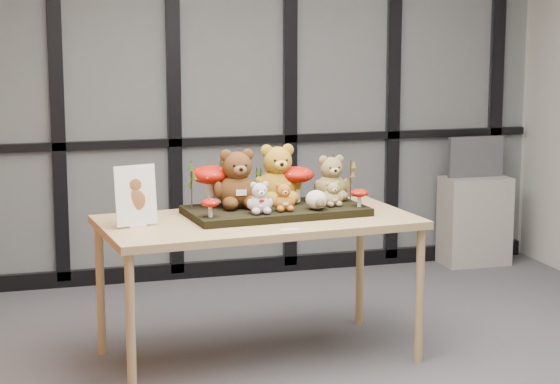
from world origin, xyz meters
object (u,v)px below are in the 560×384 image
object	(u,v)px
bear_small_yellow	(283,195)
mushroom_front_left	(210,207)
mushroom_back_left	(211,184)
cabinet	(475,221)
plush_cream_hedgehog	(316,199)
sign_holder	(136,198)
display_table	(258,229)
diorama_tray	(276,211)
bear_brown_medium	(237,175)
monitor	(476,157)
bear_white_bow	(259,196)
bear_beige_small	(333,192)
mushroom_back_right	(296,182)
bear_pooh_yellow	(277,170)
mushroom_front_right	(359,197)
bear_tan_back	(331,175)

from	to	relation	value
bear_small_yellow	mushroom_front_left	size ratio (longest dim) A/B	1.58
mushroom_back_left	cabinet	distance (m)	2.99
plush_cream_hedgehog	sign_holder	world-z (taller)	sign_holder
display_table	diorama_tray	world-z (taller)	diorama_tray
bear_brown_medium	monitor	xyz separation A→B (m)	(2.36, 1.62, -0.20)
bear_white_bow	plush_cream_hedgehog	bearing A→B (deg)	-1.72
bear_small_yellow	plush_cream_hedgehog	distance (m)	0.20
bear_white_bow	monitor	size ratio (longest dim) A/B	0.43
plush_cream_hedgehog	bear_beige_small	bearing A→B (deg)	25.95
bear_brown_medium	mushroom_back_left	bearing A→B (deg)	141.35
mushroom_back_right	monitor	world-z (taller)	mushroom_back_right
diorama_tray	mushroom_front_left	size ratio (longest dim) A/B	9.02
bear_brown_medium	monitor	bearing A→B (deg)	29.49
bear_small_yellow	sign_holder	size ratio (longest dim) A/B	0.53
mushroom_front_left	cabinet	world-z (taller)	mushroom_front_left
bear_beige_small	mushroom_back_left	world-z (taller)	mushroom_back_left
mushroom_back_right	mushroom_front_left	distance (m)	0.68
diorama_tray	bear_pooh_yellow	size ratio (longest dim) A/B	2.67
diorama_tray	mushroom_front_right	size ratio (longest dim) A/B	8.87
bear_small_yellow	mushroom_back_right	size ratio (longest dim) A/B	0.76
plush_cream_hedgehog	mushroom_back_left	bearing A→B (deg)	148.18
bear_pooh_yellow	bear_brown_medium	world-z (taller)	bear_pooh_yellow
bear_pooh_yellow	bear_tan_back	bearing A→B (deg)	-5.62
mushroom_front_right	plush_cream_hedgehog	bearing A→B (deg)	-177.13
bear_brown_medium	bear_pooh_yellow	bearing A→B (deg)	13.47
bear_brown_medium	bear_small_yellow	bearing A→B (deg)	-42.45
bear_white_bow	mushroom_back_left	world-z (taller)	mushroom_back_left
diorama_tray	bear_small_yellow	bearing A→B (deg)	-89.09
bear_white_bow	mushroom_front_right	size ratio (longest dim) A/B	1.72
bear_pooh_yellow	cabinet	size ratio (longest dim) A/B	0.54
mushroom_front_right	bear_pooh_yellow	bearing A→B (deg)	147.66
bear_beige_small	sign_holder	bearing A→B (deg)	177.95
sign_holder	cabinet	xyz separation A→B (m)	(2.97, 1.77, -0.65)
cabinet	bear_pooh_yellow	bearing A→B (deg)	-144.14
mushroom_back_right	mushroom_front_right	xyz separation A→B (m)	(0.31, -0.25, -0.06)
mushroom_back_left	mushroom_back_right	bearing A→B (deg)	-2.13
bear_white_bow	bear_small_yellow	bearing A→B (deg)	8.27
bear_pooh_yellow	plush_cream_hedgehog	bearing A→B (deg)	-66.28
bear_small_yellow	mushroom_front_left	bearing A→B (deg)	-176.59
display_table	bear_brown_medium	world-z (taller)	bear_brown_medium
display_table	bear_beige_small	size ratio (longest dim) A/B	11.45
mushroom_front_left	mushroom_back_left	bearing A→B (deg)	77.27
bear_small_yellow	monitor	xyz separation A→B (m)	(2.13, 1.79, -0.10)
bear_white_bow	mushroom_front_left	size ratio (longest dim) A/B	1.75
bear_small_yellow	monitor	world-z (taller)	bear_small_yellow
bear_pooh_yellow	bear_tan_back	world-z (taller)	bear_pooh_yellow
bear_beige_small	cabinet	world-z (taller)	bear_beige_small
mushroom_back_left	mushroom_back_right	xyz separation A→B (m)	(0.52, -0.02, -0.01)
display_table	bear_beige_small	xyz separation A→B (m)	(0.46, 0.02, 0.19)
bear_tan_back	sign_holder	distance (m)	1.25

